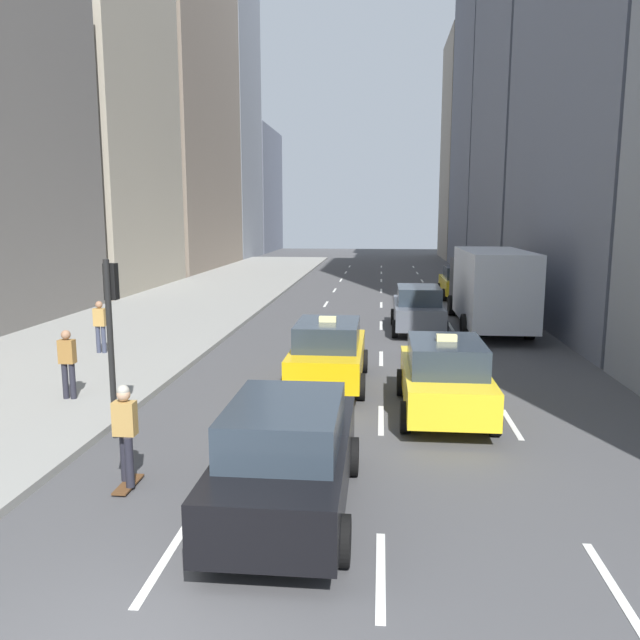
% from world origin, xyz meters
% --- Properties ---
extents(sidewalk_left, '(8.00, 66.00, 0.15)m').
position_xyz_m(sidewalk_left, '(-7.00, 27.00, 0.07)').
color(sidewalk_left, gray).
rests_on(sidewalk_left, ground).
extents(lane_markings, '(5.72, 56.00, 0.01)m').
position_xyz_m(lane_markings, '(2.60, 23.00, 0.01)').
color(lane_markings, white).
rests_on(lane_markings, ground).
extents(building_row_left, '(6.00, 79.41, 37.99)m').
position_xyz_m(building_row_left, '(-14.00, 40.48, 15.64)').
color(building_row_left, gray).
rests_on(building_row_left, ground).
extents(building_row_right, '(6.00, 66.29, 35.98)m').
position_xyz_m(building_row_right, '(12.00, 34.79, 14.81)').
color(building_row_right, gray).
rests_on(building_row_right, ground).
extents(taxi_lead, '(2.02, 4.40, 1.87)m').
position_xyz_m(taxi_lead, '(1.20, 10.78, 0.88)').
color(taxi_lead, yellow).
rests_on(taxi_lead, ground).
extents(taxi_second, '(2.02, 4.40, 1.87)m').
position_xyz_m(taxi_second, '(4.00, 8.55, 0.88)').
color(taxi_second, yellow).
rests_on(taxi_second, ground).
extents(taxi_third, '(2.02, 4.40, 1.87)m').
position_xyz_m(taxi_third, '(6.80, 29.08, 0.88)').
color(taxi_third, yellow).
rests_on(taxi_third, ground).
extents(sedan_black_near, '(2.02, 4.57, 1.79)m').
position_xyz_m(sedan_black_near, '(1.20, 3.53, 0.91)').
color(sedan_black_near, black).
rests_on(sedan_black_near, ground).
extents(sedan_silver_behind, '(2.02, 4.51, 1.78)m').
position_xyz_m(sedan_silver_behind, '(4.00, 18.82, 0.90)').
color(sedan_silver_behind, '#565B66').
rests_on(sedan_silver_behind, ground).
extents(box_truck, '(2.58, 8.40, 3.15)m').
position_xyz_m(box_truck, '(6.80, 19.79, 1.71)').
color(box_truck, '#262628').
rests_on(box_truck, ground).
extents(skateboarder, '(0.36, 0.80, 1.75)m').
position_xyz_m(skateboarder, '(-1.56, 4.15, 0.96)').
color(skateboarder, brown).
rests_on(skateboarder, ground).
extents(pedestrian_mid_block, '(0.36, 0.22, 1.65)m').
position_xyz_m(pedestrian_mid_block, '(-4.75, 8.43, 1.07)').
color(pedestrian_mid_block, '#23232D').
rests_on(pedestrian_mid_block, sidewalk_left).
extents(pedestrian_far_walking, '(0.36, 0.22, 1.65)m').
position_xyz_m(pedestrian_far_walking, '(-6.22, 13.33, 1.07)').
color(pedestrian_far_walking, '#383D51').
rests_on(pedestrian_far_walking, sidewalk_left).
extents(traffic_light_pole, '(0.24, 0.42, 3.60)m').
position_xyz_m(traffic_light_pole, '(-2.75, 6.49, 2.41)').
color(traffic_light_pole, black).
rests_on(traffic_light_pole, ground).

